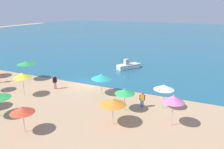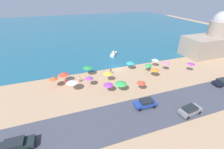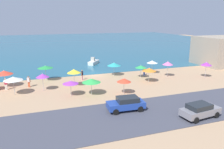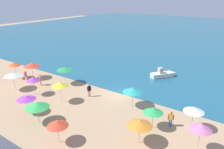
# 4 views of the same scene
# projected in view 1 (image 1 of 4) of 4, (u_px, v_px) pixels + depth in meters

# --- Properties ---
(ground_plane) EXTENTS (160.00, 160.00, 0.00)m
(ground_plane) POSITION_uv_depth(u_px,v_px,m) (88.00, 84.00, 27.75)
(ground_plane) COLOR tan
(sea) EXTENTS (150.00, 110.00, 0.05)m
(sea) POSITION_uv_depth(u_px,v_px,m) (168.00, 35.00, 75.54)
(sea) COLOR #205D77
(sea) RESTS_ON ground_plane
(beach_umbrella_0) EXTENTS (1.92, 1.92, 2.22)m
(beach_umbrella_0) POSITION_uv_depth(u_px,v_px,m) (125.00, 91.00, 20.29)
(beach_umbrella_0) COLOR #B2B2B7
(beach_umbrella_0) RESTS_ON ground_plane
(beach_umbrella_2) EXTENTS (1.80, 1.80, 2.75)m
(beach_umbrella_2) POSITION_uv_depth(u_px,v_px,m) (174.00, 99.00, 17.52)
(beach_umbrella_2) COLOR #B2B2B7
(beach_umbrella_2) RESTS_ON ground_plane
(beach_umbrella_3) EXTENTS (2.21, 2.21, 2.36)m
(beach_umbrella_3) POSITION_uv_depth(u_px,v_px,m) (113.00, 102.00, 17.82)
(beach_umbrella_3) COLOR #B2B2B7
(beach_umbrella_3) RESTS_ON ground_plane
(beach_umbrella_6) EXTENTS (1.88, 1.88, 2.25)m
(beach_umbrella_6) POSITION_uv_depth(u_px,v_px,m) (22.00, 110.00, 16.71)
(beach_umbrella_6) COLOR #B2B2B7
(beach_umbrella_6) RESTS_ON ground_plane
(beach_umbrella_7) EXTENTS (1.94, 1.94, 2.47)m
(beach_umbrella_7) POSITION_uv_depth(u_px,v_px,m) (164.00, 87.00, 20.63)
(beach_umbrella_7) COLOR #B2B2B7
(beach_umbrella_7) RESTS_ON ground_plane
(beach_umbrella_8) EXTENTS (2.39, 2.39, 2.59)m
(beach_umbrella_8) POSITION_uv_depth(u_px,v_px,m) (26.00, 63.00, 28.86)
(beach_umbrella_8) COLOR #B2B2B7
(beach_umbrella_8) RESTS_ON ground_plane
(beach_umbrella_9) EXTENTS (1.95, 1.95, 2.69)m
(beach_umbrella_9) POSITION_uv_depth(u_px,v_px,m) (22.00, 75.00, 23.58)
(beach_umbrella_9) COLOR #B2B2B7
(beach_umbrella_9) RESTS_ON ground_plane
(beach_umbrella_10) EXTENTS (2.34, 2.34, 2.42)m
(beach_umbrella_10) POSITION_uv_depth(u_px,v_px,m) (102.00, 76.00, 24.12)
(beach_umbrella_10) COLOR #B2B2B7
(beach_umbrella_10) RESTS_ON ground_plane
(bather_1) EXTENTS (0.56, 0.29, 1.64)m
(bather_1) POSITION_uv_depth(u_px,v_px,m) (142.00, 99.00, 21.19)
(bather_1) COLOR #426CD0
(bather_1) RESTS_ON ground_plane
(bather_2) EXTENTS (0.38, 0.49, 1.70)m
(bather_2) POSITION_uv_depth(u_px,v_px,m) (55.00, 81.00, 25.97)
(bather_2) COLOR pink
(bather_2) RESTS_ON ground_plane
(skiff_nearshore) EXTENTS (3.21, 3.86, 1.58)m
(skiff_nearshore) POSITION_uv_depth(u_px,v_px,m) (128.00, 66.00, 34.42)
(skiff_nearshore) COLOR silver
(skiff_nearshore) RESTS_ON sea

